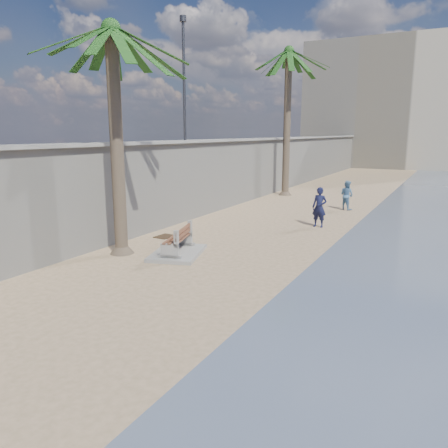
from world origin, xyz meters
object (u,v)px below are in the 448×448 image
(palm_mid, at_px, (111,32))
(person_a, at_px, (319,204))
(palm_back, at_px, (289,54))
(bench_far, at_px, (177,243))
(person_b, at_px, (347,194))

(palm_mid, distance_m, person_a, 10.38)
(palm_back, distance_m, person_a, 12.32)
(bench_far, relative_size, palm_back, 0.26)
(person_a, bearing_deg, palm_mid, -117.98)
(bench_far, bearing_deg, person_b, 75.34)
(bench_far, xyz_separation_m, palm_mid, (-1.74, -0.72, 6.52))
(palm_mid, relative_size, palm_back, 0.82)
(bench_far, height_order, person_a, person_a)
(palm_back, bearing_deg, person_a, -61.43)
(palm_back, height_order, person_a, palm_back)
(palm_mid, bearing_deg, bench_far, 22.41)
(bench_far, height_order, palm_back, palm_back)
(bench_far, height_order, palm_mid, palm_mid)
(palm_mid, bearing_deg, person_b, 68.66)
(person_a, bearing_deg, bench_far, -109.26)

